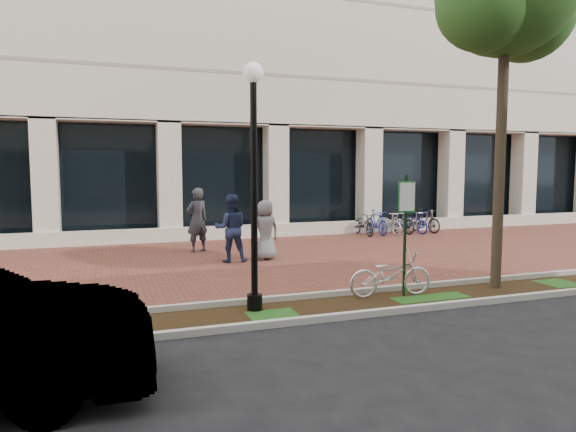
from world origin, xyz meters
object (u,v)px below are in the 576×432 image
object	(u,v)px
pedestrian_mid	(231,228)
parking_sign	(405,219)
pedestrian_right	(265,230)
bike_rack_cluster	(394,222)
lamppost	(254,173)
pedestrian_left	(197,220)
locked_bicycle	(390,274)
bollard	(431,221)

from	to	relation	value
pedestrian_mid	parking_sign	bearing A→B (deg)	125.12
pedestrian_right	bike_rack_cluster	world-z (taller)	pedestrian_right
lamppost	pedestrian_right	bearing A→B (deg)	70.76
pedestrian_left	pedestrian_mid	size ratio (longest dim) A/B	1.06
locked_bicycle	pedestrian_mid	bearing A→B (deg)	29.58
parking_sign	pedestrian_left	bearing A→B (deg)	129.20
locked_bicycle	lamppost	bearing A→B (deg)	97.16
lamppost	pedestrian_right	distance (m)	5.46
locked_bicycle	pedestrian_left	size ratio (longest dim) A/B	0.88
locked_bicycle	pedestrian_right	size ratio (longest dim) A/B	1.02
locked_bicycle	pedestrian_right	xyz separation A→B (m)	(-1.13, 4.86, 0.39)
bike_rack_cluster	parking_sign	bearing A→B (deg)	-124.08
locked_bicycle	pedestrian_mid	world-z (taller)	pedestrian_mid
bollard	lamppost	bearing A→B (deg)	-138.78
pedestrian_right	bollard	distance (m)	8.95
pedestrian_right	bike_rack_cluster	bearing A→B (deg)	-160.39
pedestrian_mid	lamppost	bearing A→B (deg)	90.55
pedestrian_mid	pedestrian_right	world-z (taller)	pedestrian_mid
parking_sign	bollard	distance (m)	10.98
parking_sign	lamppost	bearing A→B (deg)	-164.05
pedestrian_mid	bollard	distance (m)	9.87
parking_sign	pedestrian_left	xyz separation A→B (m)	(-3.00, 6.93, -0.57)
pedestrian_left	bollard	bearing A→B (deg)	168.70
bollard	parking_sign	bearing A→B (deg)	-127.90
pedestrian_left	pedestrian_right	size ratio (longest dim) A/B	1.17
lamppost	bike_rack_cluster	size ratio (longest dim) A/B	1.27
parking_sign	bollard	size ratio (longest dim) A/B	2.68
bollard	pedestrian_right	bearing A→B (deg)	-155.46
locked_bicycle	pedestrian_mid	distance (m)	5.32
parking_sign	pedestrian_mid	size ratio (longest dim) A/B	1.31
parking_sign	lamppost	size ratio (longest dim) A/B	0.56
lamppost	bollard	size ratio (longest dim) A/B	4.81
lamppost	bike_rack_cluster	world-z (taller)	lamppost
bollard	bike_rack_cluster	world-z (taller)	bike_rack_cluster
lamppost	pedestrian_mid	world-z (taller)	lamppost
parking_sign	bollard	world-z (taller)	parking_sign
pedestrian_left	pedestrian_mid	xyz separation A→B (m)	(0.58, -2.02, -0.06)
lamppost	pedestrian_right	xyz separation A→B (m)	(1.72, 4.92, -1.64)
locked_bicycle	pedestrian_mid	xyz separation A→B (m)	(-2.12, 4.85, 0.48)
bike_rack_cluster	pedestrian_right	bearing A→B (deg)	-153.37
bollard	bike_rack_cluster	bearing A→B (deg)	175.62
locked_bicycle	pedestrian_right	world-z (taller)	pedestrian_right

